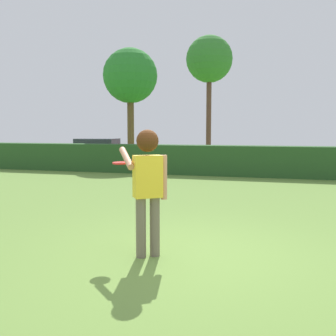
{
  "coord_description": "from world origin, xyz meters",
  "views": [
    {
      "loc": [
        1.17,
        -5.18,
        1.78
      ],
      "look_at": [
        -0.58,
        0.82,
        1.15
      ],
      "focal_mm": 41.48,
      "sensor_mm": 36.0,
      "label": 1
    }
  ],
  "objects_px": {
    "person": "(147,178)",
    "birch_tree": "(130,77)",
    "frisbee": "(121,163)",
    "parked_car_red": "(97,149)",
    "oak_tree": "(209,60)"
  },
  "relations": [
    {
      "from": "oak_tree",
      "to": "parked_car_red",
      "type": "bearing_deg",
      "value": -156.21
    },
    {
      "from": "frisbee",
      "to": "oak_tree",
      "type": "relative_size",
      "value": 0.03
    },
    {
      "from": "frisbee",
      "to": "parked_car_red",
      "type": "xyz_separation_m",
      "value": [
        -7.64,
        14.53,
        -0.59
      ]
    },
    {
      "from": "birch_tree",
      "to": "parked_car_red",
      "type": "bearing_deg",
      "value": 161.22
    },
    {
      "from": "parked_car_red",
      "to": "oak_tree",
      "type": "height_order",
      "value": "oak_tree"
    },
    {
      "from": "frisbee",
      "to": "parked_car_red",
      "type": "height_order",
      "value": "frisbee"
    },
    {
      "from": "frisbee",
      "to": "birch_tree",
      "type": "distance_m",
      "value": 15.07
    },
    {
      "from": "frisbee",
      "to": "birch_tree",
      "type": "relative_size",
      "value": 0.04
    },
    {
      "from": "parked_car_red",
      "to": "person",
      "type": "bearing_deg",
      "value": -61.13
    },
    {
      "from": "person",
      "to": "frisbee",
      "type": "distance_m",
      "value": 0.61
    },
    {
      "from": "person",
      "to": "oak_tree",
      "type": "bearing_deg",
      "value": 97.59
    },
    {
      "from": "person",
      "to": "birch_tree",
      "type": "distance_m",
      "value": 15.53
    },
    {
      "from": "parked_car_red",
      "to": "birch_tree",
      "type": "distance_m",
      "value": 4.52
    },
    {
      "from": "oak_tree",
      "to": "birch_tree",
      "type": "distance_m",
      "value": 5.01
    },
    {
      "from": "frisbee",
      "to": "parked_car_red",
      "type": "distance_m",
      "value": 16.43
    }
  ]
}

